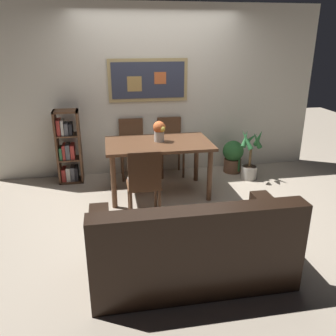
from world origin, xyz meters
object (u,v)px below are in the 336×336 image
at_px(dining_chair_far_right, 170,141).
at_px(bookshelf, 68,150).
at_px(dining_table, 158,149).
at_px(dining_chair_near_left, 144,179).
at_px(flower_vase, 159,130).
at_px(dining_chair_far_left, 132,143).
at_px(potted_palm, 250,158).
at_px(potted_ivy, 233,156).
at_px(leather_couch, 191,249).

distance_m(dining_chair_far_right, bookshelf, 1.59).
height_order(dining_table, dining_chair_near_left, dining_chair_near_left).
distance_m(dining_chair_near_left, flower_vase, 0.95).
height_order(dining_chair_far_left, potted_palm, dining_chair_far_left).
height_order(dining_table, dining_chair_far_right, dining_chair_far_right).
height_order(bookshelf, potted_ivy, bookshelf).
bearing_deg(dining_chair_near_left, leather_couch, -76.13).
bearing_deg(dining_chair_far_left, bookshelf, -174.38).
xyz_separation_m(dining_chair_far_left, potted_ivy, (1.64, -0.14, -0.26)).
bearing_deg(leather_couch, dining_table, 89.99).
relative_size(dining_chair_far_right, potted_ivy, 1.71).
bearing_deg(flower_vase, dining_table, -116.80).
bearing_deg(leather_couch, dining_chair_far_right, 83.55).
height_order(leather_couch, flower_vase, flower_vase).
bearing_deg(dining_chair_far_right, potted_palm, -21.99).
bearing_deg(bookshelf, dining_chair_far_left, 5.62).
bearing_deg(dining_chair_far_right, potted_ivy, -7.84).
distance_m(dining_chair_near_left, potted_ivy, 2.15).
xyz_separation_m(bookshelf, potted_ivy, (2.61, -0.05, -0.23)).
bearing_deg(potted_ivy, dining_chair_far_right, 172.16).
relative_size(bookshelf, potted_ivy, 2.10).
bearing_deg(dining_chair_near_left, bookshelf, 124.58).
xyz_separation_m(dining_chair_near_left, bookshelf, (-0.99, 1.44, -0.02)).
relative_size(dining_chair_far_left, leather_couch, 0.51).
distance_m(dining_table, flower_vase, 0.26).
xyz_separation_m(dining_chair_far_right, potted_palm, (1.18, -0.48, -0.20)).
xyz_separation_m(dining_chair_far_right, dining_chair_near_left, (-0.60, -1.53, 0.00)).
bearing_deg(potted_ivy, dining_chair_far_left, 174.98).
bearing_deg(leather_couch, dining_chair_far_left, 96.53).
relative_size(potted_palm, flower_vase, 2.92).
relative_size(dining_chair_far_left, flower_vase, 3.21).
relative_size(leather_couch, flower_vase, 6.36).
relative_size(dining_chair_far_right, dining_chair_near_left, 1.00).
relative_size(dining_chair_near_left, bookshelf, 0.82).
bearing_deg(dining_chair_far_right, leather_couch, -96.45).
bearing_deg(dining_chair_far_left, dining_chair_far_right, -0.26).
bearing_deg(potted_palm, flower_vase, -170.73).
height_order(dining_chair_near_left, bookshelf, bookshelf).
bearing_deg(dining_chair_near_left, dining_chair_far_right, 68.72).
bearing_deg(dining_chair_near_left, dining_chair_far_left, 90.73).
bearing_deg(potted_palm, leather_couch, -123.74).
height_order(dining_chair_far_left, leather_couch, dining_chair_far_left).
height_order(dining_chair_far_left, bookshelf, bookshelf).
bearing_deg(dining_table, potted_ivy, 24.90).
relative_size(dining_chair_near_left, flower_vase, 3.21).
xyz_separation_m(potted_ivy, flower_vase, (-1.31, -0.57, 0.63)).
bearing_deg(flower_vase, dining_chair_far_right, 68.41).
bearing_deg(dining_chair_far_right, dining_chair_near_left, -111.28).
xyz_separation_m(bookshelf, potted_palm, (2.77, -0.38, -0.18)).
relative_size(dining_chair_near_left, leather_couch, 0.51).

